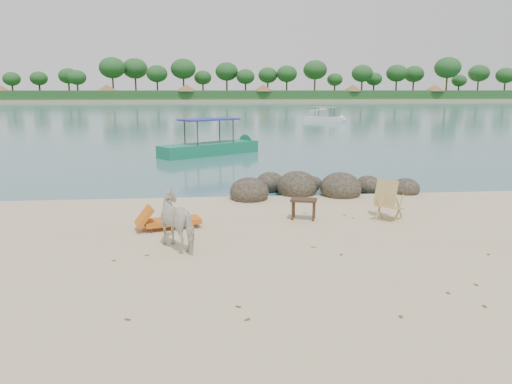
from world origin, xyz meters
The scene contains 12 objects.
water centered at (0.00, 90.00, 0.00)m, with size 400.00×400.00×0.00m, color #336466.
far_shore centered at (0.00, 170.00, 0.00)m, with size 420.00×90.00×1.40m, color tan.
far_scenery centered at (0.03, 136.70, 3.14)m, with size 420.00×18.00×9.50m.
boulders centered at (1.46, 6.23, 0.22)m, with size 6.49×2.97×1.04m.
cow centered at (-2.61, 0.75, 0.63)m, with size 0.68×1.50×1.26m, color silver.
side_table centered at (0.59, 2.89, 0.28)m, with size 0.70×0.45×0.56m, color #2F2112, non-canonical shape.
lounge_chair centered at (-2.90, 2.34, 0.27)m, with size 1.77×0.62×0.53m, color #CB6A17, non-canonical shape.
deck_chair centered at (2.89, 2.61, 0.52)m, with size 0.67×0.73×1.04m, color tan, non-canonical shape.
boat_near centered at (-1.90, 17.41, 1.59)m, with size 6.56×1.48×3.19m, color #157550, non-canonical shape.
boat_mid centered at (11.06, 45.32, 1.27)m, with size 5.20×1.17×2.54m, color silver, non-canonical shape.
boat_far centered at (14.31, 63.08, 0.34)m, with size 5.88×1.32×0.68m, color #B3B3AF, non-canonical shape.
dead_leaves centered at (0.09, -0.30, 0.01)m, with size 8.09×6.92×0.00m.
Camera 1 is at (-1.95, -10.10, 3.52)m, focal length 35.00 mm.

